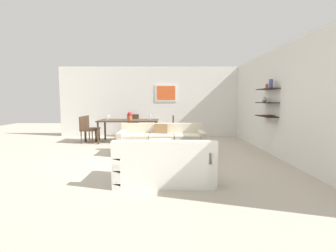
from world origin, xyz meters
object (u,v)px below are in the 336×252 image
at_px(wine_glass_left_near, 106,117).
at_px(sofa_beige, 162,143).
at_px(dining_chair_head, 133,124).
at_px(dining_chair_left_far, 90,126).
at_px(wine_glass_right_far, 150,116).
at_px(dining_chair_right_far, 170,126).
at_px(loveseat_white, 165,165).
at_px(coffee_table, 175,156).
at_px(dining_table, 129,122).
at_px(wine_glass_left_far, 108,116).
at_px(decorative_bowl, 180,146).
at_px(centerpiece_vase, 130,116).
at_px(dining_chair_left_near, 86,128).

bearing_deg(wine_glass_left_near, sofa_beige, -42.57).
height_order(sofa_beige, dining_chair_head, dining_chair_head).
bearing_deg(dining_chair_left_far, sofa_beige, -39.15).
bearing_deg(wine_glass_right_far, dining_chair_right_far, 8.63).
bearing_deg(loveseat_white, coffee_table, 79.70).
relative_size(dining_table, dining_chair_right_far, 2.24).
xyz_separation_m(loveseat_white, coffee_table, (0.22, 1.19, -0.10)).
bearing_deg(wine_glass_left_far, dining_table, -9.88).
bearing_deg(decorative_bowl, loveseat_white, -105.18).
bearing_deg(coffee_table, wine_glass_right_far, 103.97).
bearing_deg(dining_chair_head, decorative_bowl, -67.93).
bearing_deg(dining_chair_head, sofa_beige, -67.23).
distance_m(wine_glass_left_far, wine_glass_right_far, 1.44).
height_order(dining_chair_head, wine_glass_left_near, wine_glass_left_near).
distance_m(dining_chair_right_far, wine_glass_right_far, 0.77).
distance_m(dining_table, dining_chair_head, 0.93).
xyz_separation_m(wine_glass_left_far, centerpiece_vase, (0.77, -0.17, 0.03)).
bearing_deg(coffee_table, dining_chair_head, 110.98).
distance_m(loveseat_white, dining_table, 4.37).
height_order(wine_glass_left_far, centerpiece_vase, centerpiece_vase).
height_order(sofa_beige, dining_chair_left_far, dining_chair_left_far).
relative_size(decorative_bowl, wine_glass_right_far, 1.78).
bearing_deg(loveseat_white, dining_table, 107.00).
bearing_deg(loveseat_white, decorative_bowl, 74.82).
xyz_separation_m(dining_chair_left_near, dining_chair_left_far, (0.00, 0.46, 0.00)).
bearing_deg(dining_chair_left_near, dining_chair_left_far, 90.00).
xyz_separation_m(coffee_table, dining_chair_left_near, (-2.88, 2.74, 0.31)).
relative_size(decorative_bowl, dining_table, 0.16).
bearing_deg(coffee_table, dining_chair_right_far, 91.70).
bearing_deg(wine_glass_right_far, dining_chair_left_far, 177.22).
height_order(decorative_bowl, dining_chair_left_far, dining_chair_left_far).
height_order(dining_table, dining_chair_right_far, dining_chair_right_far).
height_order(decorative_bowl, wine_glass_left_far, wine_glass_left_far).
height_order(coffee_table, centerpiece_vase, centerpiece_vase).
xyz_separation_m(coffee_table, wine_glass_left_near, (-2.21, 2.84, 0.67)).
xyz_separation_m(dining_chair_left_near, dining_chair_head, (1.39, 1.14, 0.00)).
bearing_deg(decorative_bowl, dining_table, 117.87).
bearing_deg(centerpiece_vase, wine_glass_left_far, 167.83).
bearing_deg(wine_glass_left_near, loveseat_white, -63.75).
relative_size(coffee_table, dining_chair_head, 1.35).
bearing_deg(dining_chair_head, dining_chair_left_near, -140.72).
bearing_deg(dining_chair_left_near, coffee_table, -43.57).
height_order(loveseat_white, decorative_bowl, loveseat_white).
distance_m(sofa_beige, coffee_table, 1.17).
bearing_deg(dining_chair_left_near, centerpiece_vase, 7.42).
distance_m(loveseat_white, dining_chair_right_far, 4.40).
bearing_deg(centerpiece_vase, wine_glass_right_far, 13.81).
xyz_separation_m(dining_table, wine_glass_left_far, (-0.72, 0.13, 0.18)).
xyz_separation_m(dining_table, wine_glass_left_near, (-0.72, -0.13, 0.17)).
bearing_deg(dining_chair_right_far, sofa_beige, -96.42).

